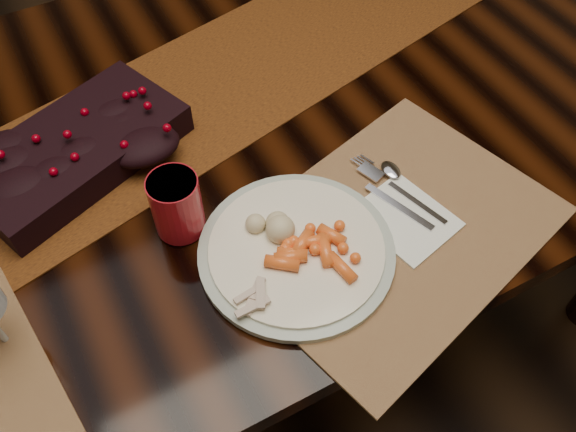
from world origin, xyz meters
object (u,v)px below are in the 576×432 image
mashed_potatoes (272,218)px  red_cup (177,205)px  centerpiece (74,146)px  baby_carrots (312,257)px  dinner_plate (296,250)px  placemat_main (394,230)px  dining_table (241,241)px  napkin (405,219)px  turkey_shreds (256,297)px

mashed_potatoes → red_cup: 0.14m
centerpiece → baby_carrots: centerpiece is taller
dinner_plate → mashed_potatoes: bearing=105.7°
placemat_main → dinner_plate: 0.16m
dining_table → red_cup: bearing=-131.6°
placemat_main → dining_table: bearing=94.8°
mashed_potatoes → napkin: bearing=-21.2°
dining_table → dinner_plate: size_ratio=6.19×
mashed_potatoes → red_cup: bearing=146.9°
dinner_plate → mashed_potatoes: size_ratio=3.72×
baby_carrots → placemat_main: bearing=-0.6°
centerpiece → dining_table: bearing=-5.9°
centerpiece → placemat_main: 0.53m
placemat_main → dinner_plate: (-0.15, 0.03, 0.01)m
mashed_potatoes → baby_carrots: bearing=-73.4°
dinner_plate → turkey_shreds: turkey_shreds is taller
baby_carrots → napkin: bearing=1.9°
centerpiece → mashed_potatoes: centerpiece is taller
mashed_potatoes → turkey_shreds: 0.13m
centerpiece → napkin: centerpiece is taller
napkin → turkey_shreds: bearing=171.6°
dinner_plate → baby_carrots: bearing=-71.9°
dining_table → centerpiece: size_ratio=5.11×
centerpiece → turkey_shreds: centerpiece is taller
dining_table → napkin: napkin is taller
turkey_shreds → napkin: (0.27, 0.03, -0.02)m
dining_table → red_cup: red_cup is taller
mashed_potatoes → napkin: mashed_potatoes is taller
placemat_main → napkin: napkin is taller
placemat_main → napkin: (0.03, 0.01, 0.00)m
placemat_main → dinner_plate: dinner_plate is taller
baby_carrots → napkin: size_ratio=0.76×
dinner_plate → baby_carrots: baby_carrots is taller
centerpiece → dinner_plate: 0.40m
dining_table → napkin: size_ratio=12.94×
centerpiece → mashed_potatoes: (0.22, -0.28, 0.00)m
baby_carrots → red_cup: bearing=132.0°
turkey_shreds → centerpiece: bearing=110.2°
dinner_plate → napkin: bearing=-7.5°
centerpiece → napkin: (0.41, -0.35, -0.03)m
turkey_shreds → red_cup: bearing=103.1°
baby_carrots → turkey_shreds: bearing=-168.6°
dining_table → mashed_potatoes: (-0.04, -0.25, 0.42)m
dining_table → centerpiece: centerpiece is taller
placemat_main → turkey_shreds: bearing=168.5°
mashed_potatoes → red_cup: (-0.12, 0.08, 0.02)m
dining_table → napkin: bearing=-65.2°
centerpiece → placemat_main: bearing=-43.4°
centerpiece → baby_carrots: (0.24, -0.36, -0.01)m
mashed_potatoes → dining_table: bearing=80.9°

